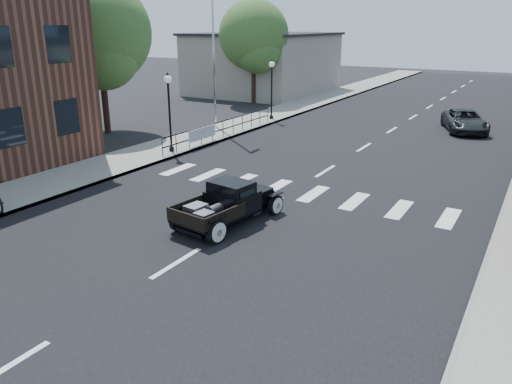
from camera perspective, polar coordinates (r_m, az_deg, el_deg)
The scene contains 14 objects.
ground at distance 15.68m, azimuth -2.15°, elevation -3.91°, with size 120.00×120.00×0.00m, color black.
road at distance 28.90m, azimuth 14.16°, elevation 6.16°, with size 14.00×80.00×0.02m, color black.
road_markings at distance 24.27m, azimuth 10.69°, elevation 4.03°, with size 12.00×60.00×0.06m, color silver, non-canonical shape.
sidewalk_left at distance 32.25m, azimuth -0.52°, elevation 8.12°, with size 3.00×80.00×0.15m, color gray.
low_building_left at distance 46.34m, azimuth 0.91°, elevation 14.40°, with size 10.00×12.00×5.00m, color #9D9584.
railing at distance 27.38m, azimuth -3.79°, elevation 7.38°, with size 0.08×10.00×1.00m, color black, non-canonical shape.
banner at distance 25.78m, azimuth -6.14°, elevation 6.14°, with size 0.04×2.20×0.60m, color silver, non-canonical shape.
lamp_post_b at distance 24.18m, azimuth -9.85°, elevation 8.91°, with size 0.36×0.36×3.73m, color black, non-canonical shape.
lamp_post_c at distance 32.37m, azimuth 1.80°, elevation 11.63°, with size 0.36×0.36×3.73m, color black, non-canonical shape.
flagpole at distance 29.57m, azimuth -4.96°, elevation 19.10°, with size 0.12×0.12×12.18m, color silver.
big_tree_near at distance 29.78m, azimuth -17.31°, elevation 14.45°, with size 5.74×5.74×8.43m, color #3B5E28, non-canonical shape.
big_tree_far at distance 39.81m, azimuth -0.27°, elevation 15.71°, with size 5.32×5.32×7.81m, color #3B5E28, non-canonical shape.
hotrod_pickup at distance 15.67m, azimuth -3.23°, elevation -1.24°, with size 1.85×3.97×1.38m, color black, non-canonical shape.
second_car at distance 31.73m, azimuth 22.76°, elevation 7.50°, with size 2.06×4.48×1.24m, color black.
Camera 1 is at (7.85, -12.15, 6.05)m, focal length 35.00 mm.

